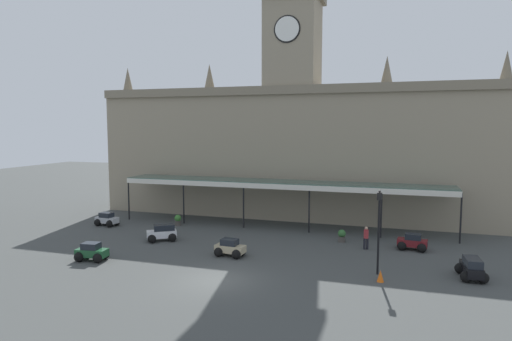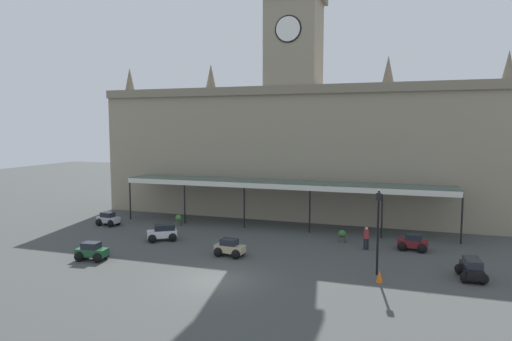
{
  "view_description": "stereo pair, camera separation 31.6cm",
  "coord_description": "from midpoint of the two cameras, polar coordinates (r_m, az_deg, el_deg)",
  "views": [
    {
      "loc": [
        9.63,
        -22.83,
        8.82
      ],
      "look_at": [
        0.0,
        7.58,
        5.67
      ],
      "focal_mm": 30.97,
      "sensor_mm": 36.0,
      "label": 1
    },
    {
      "loc": [
        9.93,
        -22.73,
        8.82
      ],
      "look_at": [
        0.0,
        7.58,
        5.67
      ],
      "focal_mm": 30.97,
      "sensor_mm": 36.0,
      "label": 2
    }
  ],
  "objects": [
    {
      "name": "ground_plane",
      "position": [
        26.31,
        -5.5,
        -13.96
      ],
      "size": [
        140.0,
        140.0,
        0.0
      ],
      "primitive_type": "plane",
      "color": "#404342"
    },
    {
      "name": "station_building",
      "position": [
        43.21,
        4.49,
        3.54
      ],
      "size": [
        38.62,
        5.56,
        21.69
      ],
      "color": "gray",
      "rests_on": "ground"
    },
    {
      "name": "entrance_canopy",
      "position": [
        38.75,
        2.81,
        -1.65
      ],
      "size": [
        29.15,
        3.26,
        4.06
      ],
      "color": "#38564C",
      "rests_on": "ground"
    },
    {
      "name": "car_green_sedan",
      "position": [
        31.72,
        -20.72,
        -9.93
      ],
      "size": [
        2.13,
        1.66,
        1.19
      ],
      "color": "#1E512D",
      "rests_on": "ground"
    },
    {
      "name": "car_beige_sedan",
      "position": [
        30.73,
        -3.66,
        -10.07
      ],
      "size": [
        2.12,
        1.64,
        1.19
      ],
      "color": "tan",
      "rests_on": "ground"
    },
    {
      "name": "car_black_estate",
      "position": [
        29.12,
        25.8,
        -11.4
      ],
      "size": [
        1.65,
        2.31,
        1.27
      ],
      "color": "black",
      "rests_on": "ground"
    },
    {
      "name": "car_silver_sedan",
      "position": [
        42.01,
        -18.9,
        -6.08
      ],
      "size": [
        2.12,
        1.64,
        1.19
      ],
      "color": "#B2B5BA",
      "rests_on": "ground"
    },
    {
      "name": "car_white_estate",
      "position": [
        35.39,
        -12.28,
        -7.98
      ],
      "size": [
        2.43,
        2.25,
        1.27
      ],
      "color": "silver",
      "rests_on": "ground"
    },
    {
      "name": "car_maroon_sedan",
      "position": [
        34.02,
        19.3,
        -8.83
      ],
      "size": [
        2.14,
        1.67,
        1.19
      ],
      "color": "maroon",
      "rests_on": "ground"
    },
    {
      "name": "pedestrian_crossing_forecourt",
      "position": [
        33.13,
        13.76,
        -8.33
      ],
      "size": [
        0.37,
        0.34,
        1.67
      ],
      "color": "black",
      "rests_on": "ground"
    },
    {
      "name": "victorian_lamppost",
      "position": [
        27.34,
        15.26,
        -6.52
      ],
      "size": [
        0.3,
        0.3,
        5.09
      ],
      "color": "black",
      "rests_on": "ground"
    },
    {
      "name": "traffic_cone",
      "position": [
        26.81,
        15.44,
        -12.99
      ],
      "size": [
        0.4,
        0.4,
        0.69
      ],
      "primitive_type": "cone",
      "color": "orange",
      "rests_on": "ground"
    },
    {
      "name": "planter_by_canopy",
      "position": [
        40.54,
        -10.29,
        -6.31
      ],
      "size": [
        0.6,
        0.6,
        0.96
      ],
      "color": "#47423D",
      "rests_on": "ground"
    },
    {
      "name": "planter_forecourt_centre",
      "position": [
        34.89,
        10.76,
        -8.27
      ],
      "size": [
        0.6,
        0.6,
        0.96
      ],
      "color": "#47423D",
      "rests_on": "ground"
    }
  ]
}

